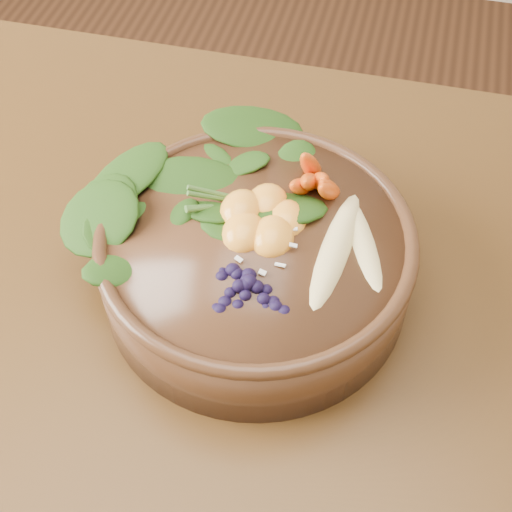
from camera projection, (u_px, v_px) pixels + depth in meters
dining_table at (110, 335)px, 0.85m from camera, size 1.60×0.90×0.75m
stoneware_bowl at (256, 262)px, 0.75m from camera, size 0.34×0.34×0.09m
kale_heap at (222, 164)px, 0.74m from camera, size 0.22×0.20×0.05m
carrot_cluster at (329, 151)px, 0.72m from camera, size 0.07×0.07×0.09m
banana_halves at (351, 235)px, 0.69m from camera, size 0.09×0.18×0.03m
mandarin_cluster at (262, 209)px, 0.71m from camera, size 0.10×0.11×0.04m
blueberry_pile at (245, 274)px, 0.65m from camera, size 0.15×0.12×0.04m
coconut_flakes at (254, 249)px, 0.69m from camera, size 0.11×0.08×0.01m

